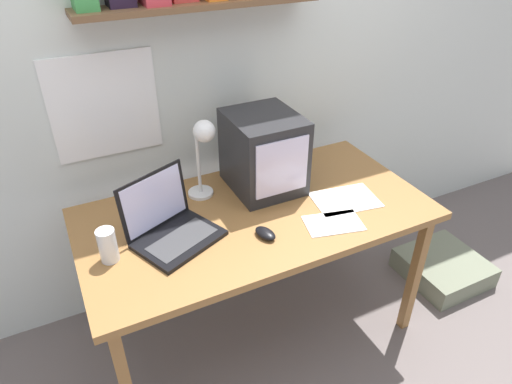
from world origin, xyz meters
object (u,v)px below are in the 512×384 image
at_px(corner_desk, 256,222).
at_px(floor_cushion, 443,268).
at_px(crt_monitor, 264,152).
at_px(desk_lamp, 203,145).
at_px(computer_mouse, 265,233).
at_px(loose_paper_near_monitor, 333,223).
at_px(laptop, 168,223).
at_px(juice_glass, 108,247).
at_px(loose_paper_near_laptop, 345,200).

bearing_deg(corner_desk, floor_cushion, -6.94).
xyz_separation_m(crt_monitor, desk_lamp, (-0.28, 0.02, 0.09)).
distance_m(computer_mouse, loose_paper_near_monitor, 0.31).
distance_m(laptop, juice_glass, 0.25).
bearing_deg(loose_paper_near_monitor, juice_glass, 168.22).
relative_size(juice_glass, loose_paper_near_monitor, 0.51).
relative_size(computer_mouse, loose_paper_near_monitor, 0.43).
relative_size(corner_desk, computer_mouse, 13.24).
relative_size(corner_desk, loose_paper_near_monitor, 5.71).
xyz_separation_m(laptop, desk_lamp, (0.24, 0.20, 0.21)).
height_order(desk_lamp, juice_glass, desk_lamp).
relative_size(corner_desk, desk_lamp, 3.95).
xyz_separation_m(computer_mouse, loose_paper_near_monitor, (0.30, -0.05, -0.01)).
relative_size(computer_mouse, loose_paper_near_laptop, 0.36).
bearing_deg(floor_cushion, juice_glass, 176.84).
height_order(laptop, floor_cushion, laptop).
relative_size(desk_lamp, computer_mouse, 3.35).
height_order(loose_paper_near_monitor, floor_cushion, loose_paper_near_monitor).
height_order(juice_glass, loose_paper_near_monitor, juice_glass).
height_order(desk_lamp, loose_paper_near_laptop, desk_lamp).
bearing_deg(computer_mouse, corner_desk, 75.58).
height_order(laptop, loose_paper_near_laptop, laptop).
bearing_deg(computer_mouse, juice_glass, 167.09).
height_order(crt_monitor, loose_paper_near_laptop, crt_monitor).
xyz_separation_m(corner_desk, laptop, (-0.40, 0.00, 0.13)).
bearing_deg(loose_paper_near_monitor, laptop, 160.47).
bearing_deg(corner_desk, crt_monitor, 54.39).
height_order(crt_monitor, computer_mouse, crt_monitor).
bearing_deg(floor_cushion, laptop, 174.78).
height_order(corner_desk, floor_cushion, corner_desk).
xyz_separation_m(desk_lamp, loose_paper_near_laptop, (0.57, -0.30, -0.27)).
distance_m(crt_monitor, floor_cushion, 1.41).
distance_m(laptop, loose_paper_near_monitor, 0.69).
height_order(corner_desk, loose_paper_near_laptop, loose_paper_near_laptop).
distance_m(crt_monitor, juice_glass, 0.81).
xyz_separation_m(desk_lamp, floor_cushion, (1.34, -0.34, -0.97)).
bearing_deg(desk_lamp, crt_monitor, -22.81).
relative_size(crt_monitor, loose_paper_near_laptop, 1.13).
relative_size(laptop, floor_cushion, 0.93).
xyz_separation_m(juice_glass, loose_paper_near_laptop, (1.05, -0.06, -0.06)).
relative_size(corner_desk, crt_monitor, 4.27).
bearing_deg(corner_desk, juice_glass, -176.19).
relative_size(laptop, loose_paper_near_laptop, 1.27).
distance_m(juice_glass, computer_mouse, 0.62).
xyz_separation_m(desk_lamp, juice_glass, (-0.49, -0.24, -0.21)).
bearing_deg(computer_mouse, loose_paper_near_monitor, -9.50).
xyz_separation_m(corner_desk, floor_cushion, (1.18, -0.14, -0.63)).
bearing_deg(laptop, computer_mouse, -50.84).
distance_m(corner_desk, floor_cushion, 1.35).
bearing_deg(loose_paper_near_monitor, corner_desk, 137.87).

